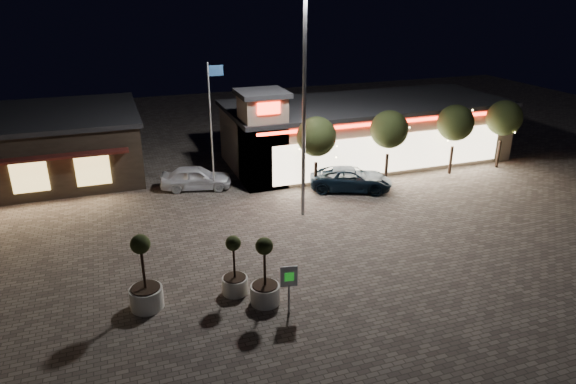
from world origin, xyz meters
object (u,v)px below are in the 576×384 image
object	(u,v)px
pickup_truck	(351,179)
white_sedan	(196,178)
valet_sign	(289,280)
planter_mid	(265,283)
planter_left	(145,286)

from	to	relation	value
pickup_truck	white_sedan	size ratio (longest dim) A/B	1.17
valet_sign	pickup_truck	bearing A→B (deg)	53.77
pickup_truck	white_sedan	xyz separation A→B (m)	(-9.20, 3.42, 0.03)
valet_sign	planter_mid	bearing A→B (deg)	128.17
pickup_truck	white_sedan	world-z (taller)	white_sedan
planter_mid	valet_sign	xyz separation A→B (m)	(0.71, -0.90, 0.52)
planter_left	planter_mid	bearing A→B (deg)	-15.51
pickup_truck	planter_mid	bearing A→B (deg)	163.45
pickup_truck	valet_sign	xyz separation A→B (m)	(-8.13, -11.09, 0.71)
planter_left	valet_sign	distance (m)	5.72
white_sedan	planter_left	xyz separation A→B (m)	(-4.20, -12.35, 0.26)
white_sedan	valet_sign	world-z (taller)	valet_sign
white_sedan	planter_mid	bearing A→B (deg)	-164.95
white_sedan	valet_sign	distance (m)	14.57
white_sedan	planter_left	world-z (taller)	planter_left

